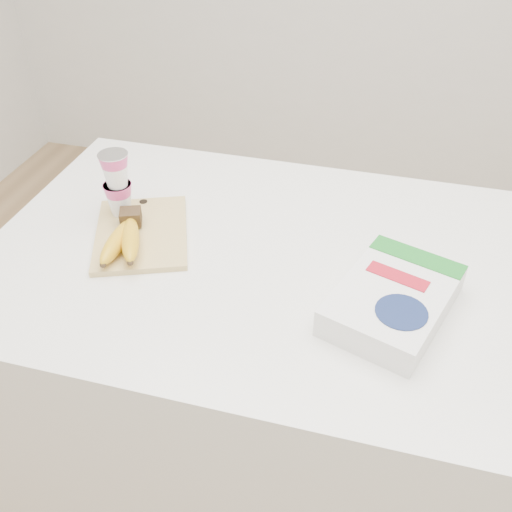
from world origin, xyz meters
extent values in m
plane|color=tan|center=(0.00, 0.00, 0.00)|extent=(4.00, 4.00, 0.00)
cube|color=white|center=(0.00, 0.00, 0.48)|extent=(1.28, 0.85, 0.96)
cube|color=#DFCA7A|center=(-0.30, -0.01, 0.97)|extent=(0.30, 0.34, 0.01)
cube|color=#382816|center=(-0.33, 0.01, 1.00)|extent=(0.06, 0.06, 0.03)
ellipsoid|color=gold|center=(-0.33, -0.08, 0.99)|extent=(0.06, 0.19, 0.05)
sphere|color=#382816|center=(-0.32, -0.16, 0.99)|extent=(0.01, 0.01, 0.01)
ellipsoid|color=gold|center=(-0.30, -0.07, 1.00)|extent=(0.11, 0.18, 0.05)
sphere|color=#382816|center=(-0.26, -0.15, 1.00)|extent=(0.01, 0.01, 0.01)
cylinder|color=silver|center=(-0.38, 0.05, 1.13)|extent=(0.07, 0.07, 0.00)
cube|color=white|center=(0.28, -0.11, 0.99)|extent=(0.27, 0.33, 0.06)
cube|color=#1A7523|center=(0.31, 0.00, 1.02)|extent=(0.20, 0.11, 0.00)
cylinder|color=#13204A|center=(0.29, -0.18, 1.02)|extent=(0.12, 0.12, 0.00)
cube|color=#AD1324|center=(0.28, -0.08, 1.02)|extent=(0.13, 0.07, 0.00)
camera|label=1|loc=(0.23, -0.97, 1.74)|focal=40.00mm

